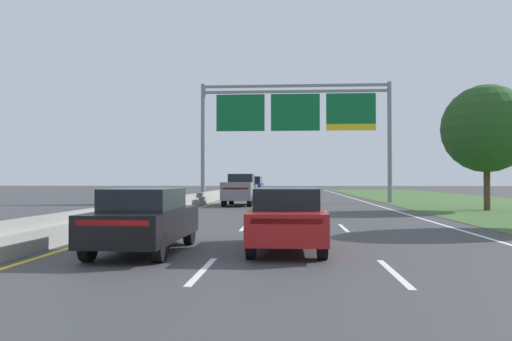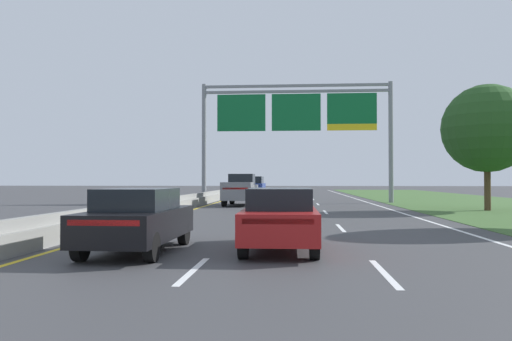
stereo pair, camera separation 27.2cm
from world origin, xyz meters
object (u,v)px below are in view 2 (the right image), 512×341
(car_red_centre_lane_sedan, at_px, (280,218))
(car_black_left_lane_sedan, at_px, (138,219))
(car_blue_left_lane_suv, at_px, (255,187))
(overhead_sign_gantry, at_px, (296,117))
(pickup_truck_grey, at_px, (241,190))
(roadside_tree_mid, at_px, (487,129))

(car_red_centre_lane_sedan, bearing_deg, car_black_left_lane_sedan, 99.84)
(car_black_left_lane_sedan, distance_m, car_blue_left_lane_suv, 37.79)
(overhead_sign_gantry, xyz_separation_m, car_black_left_lane_sedan, (-4.02, -27.29, -5.88))
(pickup_truck_grey, relative_size, car_black_left_lane_sedan, 1.23)
(car_black_left_lane_sedan, height_order, car_blue_left_lane_suv, car_blue_left_lane_suv)
(overhead_sign_gantry, distance_m, car_red_centre_lane_sedan, 27.30)
(overhead_sign_gantry, bearing_deg, roadside_tree_mid, -41.48)
(pickup_truck_grey, bearing_deg, roadside_tree_mid, -107.85)
(overhead_sign_gantry, height_order, car_blue_left_lane_suv, overhead_sign_gantry)
(car_red_centre_lane_sedan, xyz_separation_m, roadside_tree_mid, (11.47, 16.97, 3.93))
(pickup_truck_grey, distance_m, car_blue_left_lane_suv, 15.13)
(overhead_sign_gantry, relative_size, car_red_centre_lane_sedan, 3.41)
(pickup_truck_grey, distance_m, car_red_centre_lane_sedan, 22.29)
(car_red_centre_lane_sedan, bearing_deg, car_blue_left_lane_suv, 5.05)
(car_blue_left_lane_suv, relative_size, roadside_tree_mid, 0.65)
(car_red_centre_lane_sedan, bearing_deg, overhead_sign_gantry, -1.60)
(overhead_sign_gantry, distance_m, pickup_truck_grey, 8.26)
(pickup_truck_grey, distance_m, roadside_tree_mid, 16.11)
(overhead_sign_gantry, bearing_deg, car_red_centre_lane_sedan, -91.13)
(pickup_truck_grey, bearing_deg, overhead_sign_gantry, -39.21)
(overhead_sign_gantry, relative_size, roadside_tree_mid, 2.06)
(overhead_sign_gantry, bearing_deg, pickup_truck_grey, -130.15)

